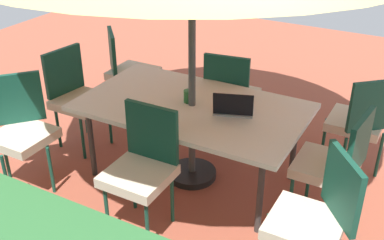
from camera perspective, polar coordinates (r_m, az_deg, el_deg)
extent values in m
cube|color=#9E4C38|center=(4.39, 0.00, -6.84)|extent=(10.00, 10.00, 0.02)
cube|color=white|center=(4.02, 0.00, 1.58)|extent=(1.90, 1.10, 0.04)
cylinder|color=#333333|center=(4.27, 12.13, -3.03)|extent=(0.05, 0.05, 0.69)
cylinder|color=#333333|center=(4.87, -6.00, 1.65)|extent=(0.05, 0.05, 0.69)
cylinder|color=#333333|center=(3.63, 8.17, -8.90)|extent=(0.05, 0.05, 0.69)
cylinder|color=#333333|center=(4.32, -11.97, -2.60)|extent=(0.05, 0.05, 0.69)
cylinder|color=#4C4C4C|center=(3.85, 0.00, 7.10)|extent=(0.06, 0.06, 2.25)
cylinder|color=black|center=(4.37, 0.00, -6.41)|extent=(0.44, 0.44, 0.06)
cube|color=beige|center=(4.76, 4.74, 2.96)|extent=(0.46, 0.46, 0.08)
cube|color=#144738|center=(4.46, 4.12, 4.95)|extent=(0.44, 0.10, 0.45)
cylinder|color=#144738|center=(4.99, 7.18, 0.72)|extent=(0.03, 0.03, 0.45)
cylinder|color=#144738|center=(5.07, 3.24, 1.38)|extent=(0.03, 0.03, 0.45)
cylinder|color=#144738|center=(4.68, 6.12, -1.20)|extent=(0.03, 0.03, 0.45)
cylinder|color=#144738|center=(4.77, 1.94, -0.46)|extent=(0.03, 0.03, 0.45)
cube|color=beige|center=(4.74, -13.14, 2.18)|extent=(0.46, 0.46, 0.08)
cube|color=#144738|center=(4.79, -15.15, 5.68)|extent=(0.10, 0.44, 0.45)
cylinder|color=#144738|center=(4.64, -12.97, -2.13)|extent=(0.03, 0.03, 0.45)
cylinder|color=#144738|center=(4.84, -9.81, -0.42)|extent=(0.03, 0.03, 0.45)
cylinder|color=#144738|center=(4.89, -15.76, -0.82)|extent=(0.03, 0.03, 0.45)
cylinder|color=#144738|center=(5.08, -12.64, 0.76)|extent=(0.03, 0.03, 0.45)
cube|color=beige|center=(3.20, 13.41, -12.10)|extent=(0.46, 0.46, 0.08)
cube|color=#144738|center=(3.12, 17.57, -7.76)|extent=(0.30, 0.37, 0.45)
cylinder|color=#144738|center=(3.44, 8.93, -14.01)|extent=(0.03, 0.03, 0.45)
cylinder|color=#144738|center=(3.55, 14.62, -13.10)|extent=(0.03, 0.03, 0.45)
cube|color=beige|center=(4.49, 18.99, -0.25)|extent=(0.46, 0.46, 0.08)
cube|color=#144738|center=(4.22, 20.96, 1.58)|extent=(0.35, 0.32, 0.45)
cylinder|color=#144738|center=(4.83, 19.28, -1.78)|extent=(0.03, 0.03, 0.45)
cylinder|color=#144738|center=(4.66, 15.50, -2.32)|extent=(0.03, 0.03, 0.45)
cylinder|color=#144738|center=(4.58, 21.52, -3.97)|extent=(0.03, 0.03, 0.45)
cylinder|color=#144738|center=(4.40, 17.60, -4.64)|extent=(0.03, 0.03, 0.45)
cube|color=beige|center=(3.56, -6.46, -6.66)|extent=(0.46, 0.46, 0.08)
cube|color=#144738|center=(3.57, -4.82, -1.47)|extent=(0.44, 0.05, 0.45)
cylinder|color=#144738|center=(3.70, -10.17, -10.62)|extent=(0.03, 0.03, 0.45)
cylinder|color=#144738|center=(3.53, -5.40, -12.48)|extent=(0.03, 0.03, 0.45)
cylinder|color=#144738|center=(3.92, -6.99, -7.77)|extent=(0.03, 0.03, 0.45)
cylinder|color=#144738|center=(3.76, -2.39, -9.34)|extent=(0.03, 0.03, 0.45)
cube|color=beige|center=(4.26, -19.63, -1.92)|extent=(0.46, 0.46, 0.08)
cube|color=#144738|center=(4.34, -20.29, 2.43)|extent=(0.32, 0.35, 0.45)
cylinder|color=#144738|center=(4.26, -21.36, -6.55)|extent=(0.03, 0.03, 0.45)
cylinder|color=#144738|center=(4.24, -16.55, -5.79)|extent=(0.03, 0.03, 0.45)
cylinder|color=#144738|center=(4.56, -21.42, -4.08)|extent=(0.03, 0.03, 0.45)
cylinder|color=#144738|center=(4.55, -16.94, -3.36)|extent=(0.03, 0.03, 0.45)
cube|color=beige|center=(5.30, -7.03, 5.57)|extent=(0.46, 0.46, 0.08)
cube|color=#144738|center=(5.18, -9.52, 8.03)|extent=(0.32, 0.35, 0.45)
cylinder|color=#144738|center=(5.26, -4.66, 2.38)|extent=(0.03, 0.03, 0.45)
cylinder|color=#144738|center=(5.59, -5.28, 3.95)|extent=(0.03, 0.03, 0.45)
cylinder|color=#144738|center=(5.23, -8.55, 1.95)|extent=(0.03, 0.03, 0.45)
cylinder|color=#144738|center=(5.55, -8.95, 3.55)|extent=(0.03, 0.03, 0.45)
cube|color=beige|center=(3.78, 15.75, -5.38)|extent=(0.46, 0.46, 0.08)
cube|color=#144738|center=(3.60, 19.40, -2.85)|extent=(0.09, 0.44, 0.45)
cylinder|color=#144738|center=(4.12, 13.85, -6.54)|extent=(0.03, 0.03, 0.45)
cylinder|color=#144738|center=(3.84, 11.74, -9.12)|extent=(0.03, 0.03, 0.45)
cylinder|color=#144738|center=(4.04, 18.58, -8.08)|extent=(0.03, 0.03, 0.45)
cylinder|color=#144738|center=(3.75, 16.80, -10.86)|extent=(0.03, 0.03, 0.45)
cube|color=gray|center=(3.92, 5.01, 1.15)|extent=(0.38, 0.32, 0.02)
cube|color=black|center=(3.77, 4.94, 1.86)|extent=(0.32, 0.16, 0.20)
cylinder|color=#286B33|center=(4.03, -0.47, 2.86)|extent=(0.08, 0.08, 0.11)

